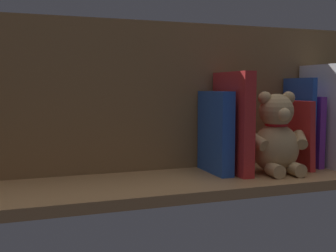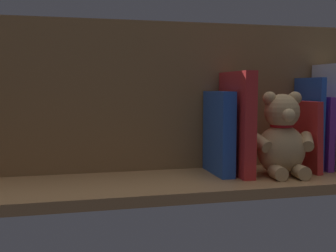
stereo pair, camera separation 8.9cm
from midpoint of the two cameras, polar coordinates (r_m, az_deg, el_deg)
The scene contains 8 objects.
ground_plane at distance 91.08cm, azimuth 2.83°, elevation -7.98°, with size 117.80×26.15×2.20cm, color #A87A4C.
shelf_back_panel at distance 99.09cm, azimuth 1.11°, elevation 4.08°, with size 117.80×1.50×35.40cm, color olive.
book_2 at distance 109.71cm, azimuth 22.10°, elevation -0.85°, with size 1.66×12.26×17.59cm, color purple.
book_3 at distance 108.27cm, azimuth 21.04°, elevation 0.33°, with size 1.32×11.87×22.20cm, color blue.
book_4 at distance 106.11cm, azimuth 20.37°, elevation -1.24°, with size 1.49×14.59×16.65cm, color red.
teddy_bear at distance 98.09cm, azimuth 17.93°, elevation -1.67°, with size 15.30×12.88×18.96cm.
book_5 at distance 96.60cm, azimuth 12.03°, elevation 0.38°, with size 2.77×15.80×23.43cm, color red.
book_6 at distance 96.27cm, azimuth 9.63°, elevation -0.92°, with size 3.10×13.49×18.99cm, color blue.
Camera 2 is at (20.79, 86.28, 19.84)cm, focal length 44.27 mm.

